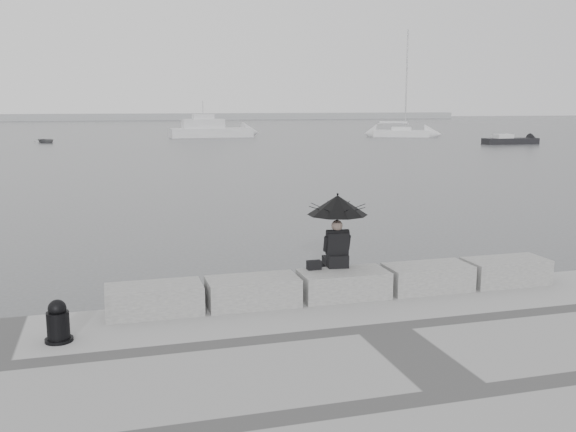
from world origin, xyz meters
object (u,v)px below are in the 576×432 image
object	(u,v)px
mooring_bollard	(58,324)
small_motorboat	(510,141)
sailboat_right	(401,132)
motor_cruiser	(211,130)
seated_person	(338,214)
dinghy	(46,140)

from	to	relation	value
mooring_bollard	small_motorboat	xyz separation A→B (m)	(40.15, 46.75, -0.46)
sailboat_right	motor_cruiser	bearing A→B (deg)	-164.74
mooring_bollard	small_motorboat	bearing A→B (deg)	49.35
seated_person	mooring_bollard	distance (m)	5.17
seated_person	dinghy	world-z (taller)	seated_person
mooring_bollard	motor_cruiser	bearing A→B (deg)	79.03
mooring_bollard	dinghy	world-z (taller)	mooring_bollard
small_motorboat	dinghy	bearing A→B (deg)	162.16
sailboat_right	motor_cruiser	xyz separation A→B (m)	(-22.76, 5.08, 0.36)
mooring_bollard	small_motorboat	world-z (taller)	mooring_bollard
mooring_bollard	sailboat_right	distance (m)	72.59
mooring_bollard	motor_cruiser	size ratio (longest dim) A/B	0.07
seated_person	motor_cruiser	world-z (taller)	motor_cruiser
seated_person	small_motorboat	size ratio (longest dim) A/B	0.24
seated_person	dinghy	distance (m)	61.42
seated_person	motor_cruiser	size ratio (longest dim) A/B	0.14
motor_cruiser	dinghy	bearing A→B (deg)	-162.92
seated_person	sailboat_right	distance (m)	69.20
seated_person	mooring_bollard	bearing A→B (deg)	-158.59
sailboat_right	dinghy	distance (m)	41.14
small_motorboat	sailboat_right	bearing A→B (deg)	104.97
sailboat_right	motor_cruiser	size ratio (longest dim) A/B	1.30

